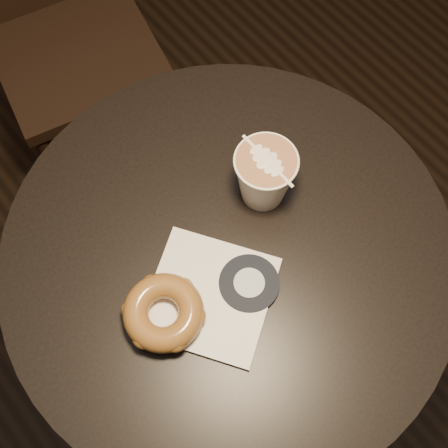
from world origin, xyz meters
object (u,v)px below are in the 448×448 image
at_px(cafe_table, 228,291).
at_px(latte_cup, 264,177).
at_px(pastry_bag, 210,296).
at_px(doughnut, 163,313).

bearing_deg(cafe_table, latte_cup, 22.94).
relative_size(pastry_bag, latte_cup, 1.64).
distance_m(doughnut, latte_cup, 0.25).
bearing_deg(doughnut, pastry_bag, -13.80).
bearing_deg(doughnut, cafe_table, 7.42).
bearing_deg(cafe_table, pastry_bag, -152.20).
height_order(cafe_table, pastry_bag, pastry_bag).
height_order(pastry_bag, latte_cup, latte_cup).
height_order(cafe_table, latte_cup, latte_cup).
xyz_separation_m(doughnut, latte_cup, (0.24, 0.06, 0.03)).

